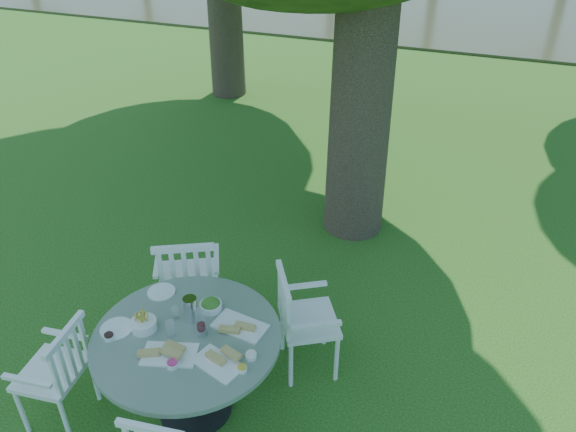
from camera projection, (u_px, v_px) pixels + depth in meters
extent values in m
plane|color=#16430E|center=(281.00, 301.00, 5.42)|extent=(140.00, 140.00, 0.00)
cylinder|color=black|center=(196.00, 406.00, 4.35)|extent=(0.56, 0.56, 0.04)
cylinder|color=black|center=(191.00, 373.00, 4.15)|extent=(0.12, 0.12, 0.69)
cylinder|color=slate|center=(187.00, 337.00, 3.96)|extent=(1.34, 1.34, 0.04)
cylinder|color=white|center=(337.00, 359.00, 4.48)|extent=(0.04, 0.04, 0.46)
cylinder|color=white|center=(325.00, 323.00, 4.82)|extent=(0.04, 0.04, 0.46)
cylinder|color=white|center=(291.00, 365.00, 4.42)|extent=(0.04, 0.04, 0.46)
cylinder|color=white|center=(282.00, 329.00, 4.77)|extent=(0.04, 0.04, 0.46)
cube|color=white|center=(309.00, 320.00, 4.49)|extent=(0.61, 0.63, 0.04)
cube|color=white|center=(284.00, 303.00, 4.34)|extent=(0.28, 0.43, 0.48)
cylinder|color=white|center=(216.00, 284.00, 5.25)|extent=(0.04, 0.04, 0.49)
cylinder|color=white|center=(169.00, 288.00, 5.20)|extent=(0.04, 0.04, 0.49)
cylinder|color=white|center=(216.00, 313.00, 4.92)|extent=(0.04, 0.04, 0.49)
cylinder|color=white|center=(166.00, 317.00, 4.87)|extent=(0.04, 0.04, 0.49)
cube|color=white|center=(189.00, 277.00, 4.92)|extent=(0.66, 0.64, 0.04)
cube|color=white|center=(185.00, 271.00, 4.61)|extent=(0.47, 0.27, 0.50)
cylinder|color=white|center=(54.00, 370.00, 4.39)|extent=(0.04, 0.04, 0.45)
cylinder|color=white|center=(22.00, 411.00, 4.06)|extent=(0.04, 0.04, 0.45)
cylinder|color=white|center=(95.00, 379.00, 4.32)|extent=(0.04, 0.04, 0.45)
cylinder|color=white|center=(65.00, 421.00, 3.99)|extent=(0.04, 0.04, 0.45)
cube|color=white|center=(52.00, 372.00, 4.06)|extent=(0.46, 0.50, 0.04)
cube|color=white|center=(70.00, 357.00, 3.91)|extent=(0.09, 0.46, 0.46)
cube|color=white|center=(170.00, 354.00, 3.78)|extent=(0.41, 0.32, 0.01)
cube|color=white|center=(218.00, 364.00, 3.71)|extent=(0.38, 0.29, 0.01)
cube|color=white|center=(240.00, 326.00, 4.01)|extent=(0.41, 0.26, 0.02)
cylinder|color=white|center=(117.00, 328.00, 4.00)|extent=(0.24, 0.24, 0.01)
cylinder|color=white|center=(161.00, 292.00, 4.34)|extent=(0.22, 0.22, 0.01)
cylinder|color=white|center=(144.00, 325.00, 3.98)|extent=(0.19, 0.19, 0.07)
cylinder|color=white|center=(211.00, 306.00, 4.16)|extent=(0.17, 0.17, 0.06)
cylinder|color=silver|center=(191.00, 309.00, 4.03)|extent=(0.10, 0.10, 0.20)
cylinder|color=white|center=(201.00, 324.00, 3.90)|extent=(0.08, 0.08, 0.20)
cylinder|color=white|center=(175.00, 313.00, 4.07)|extent=(0.06, 0.06, 0.10)
cylinder|color=white|center=(171.00, 328.00, 3.92)|extent=(0.07, 0.07, 0.12)
cylinder|color=white|center=(172.00, 365.00, 3.69)|extent=(0.08, 0.08, 0.03)
cylinder|color=white|center=(242.00, 369.00, 3.66)|extent=(0.07, 0.07, 0.03)
cylinder|color=white|center=(251.00, 356.00, 3.76)|extent=(0.08, 0.08, 0.03)
cylinder|color=white|center=(109.00, 337.00, 3.91)|extent=(0.07, 0.07, 0.03)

